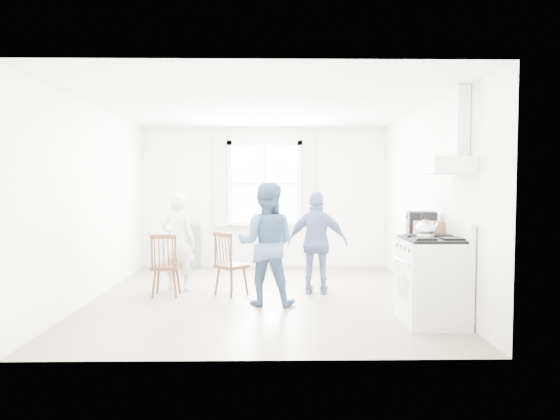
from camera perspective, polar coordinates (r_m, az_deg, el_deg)
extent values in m
cube|color=gray|center=(6.96, -2.06, -9.89)|extent=(4.62, 5.12, 0.02)
cube|color=white|center=(9.30, -1.75, 1.51)|extent=(4.62, 0.04, 2.64)
cube|color=white|center=(4.27, -2.78, -0.26)|extent=(4.62, 0.04, 2.64)
cube|color=white|center=(7.20, -20.45, 0.88)|extent=(0.04, 5.12, 2.64)
cube|color=white|center=(7.11, 16.54, 0.92)|extent=(0.04, 5.12, 2.64)
cube|color=white|center=(6.86, -2.10, 11.95)|extent=(4.62, 5.12, 0.02)
cube|color=white|center=(9.27, -1.76, 3.05)|extent=(1.20, 0.02, 1.40)
cube|color=white|center=(9.27, -1.77, 7.66)|extent=(1.38, 0.09, 0.09)
cube|color=white|center=(9.26, -1.75, -1.56)|extent=(1.38, 0.09, 0.09)
cube|color=white|center=(9.27, -5.76, 3.03)|extent=(0.09, 0.09, 1.58)
cube|color=white|center=(9.25, 2.24, 3.05)|extent=(0.09, 0.09, 1.58)
cube|color=white|center=(9.19, -1.76, -1.51)|extent=(1.38, 0.24, 0.06)
cube|color=beige|center=(9.27, -6.85, 3.34)|extent=(0.24, 0.05, 1.70)
cube|color=beige|center=(9.24, 3.33, 3.35)|extent=(0.24, 0.05, 1.70)
cube|color=white|center=(5.75, 18.26, 4.82)|extent=(0.45, 0.76, 0.18)
cube|color=white|center=(5.83, 19.75, 9.40)|extent=(0.14, 0.30, 0.76)
cube|color=slate|center=(9.31, -10.43, -4.10)|extent=(0.40, 0.30, 0.80)
cube|color=silver|center=(5.81, 16.97, -7.87)|extent=(0.65, 0.76, 0.92)
cube|color=black|center=(5.74, 17.04, -3.20)|extent=(0.61, 0.72, 0.03)
cube|color=silver|center=(5.83, 19.82, -2.32)|extent=(0.06, 0.76, 0.20)
cylinder|color=silver|center=(5.67, 13.67, -5.62)|extent=(0.02, 0.61, 0.02)
sphere|color=silver|center=(5.63, 16.28, -2.11)|extent=(0.21, 0.21, 0.21)
cylinder|color=silver|center=(5.64, 16.27, -2.74)|extent=(0.19, 0.19, 0.04)
torus|color=black|center=(5.62, 16.30, -0.85)|extent=(0.13, 0.05, 0.13)
cube|color=white|center=(6.49, 15.70, -6.80)|extent=(0.50, 0.55, 0.90)
cube|color=black|center=(6.45, 15.85, -2.12)|extent=(0.37, 0.34, 0.16)
cube|color=black|center=(6.44, 15.87, -0.80)|extent=(0.37, 0.34, 0.14)
cube|color=#926346|center=(6.20, 16.61, -2.15)|extent=(0.31, 0.22, 0.20)
cube|color=#482717|center=(7.08, -12.89, -6.41)|extent=(0.37, 0.35, 0.04)
cube|color=#482717|center=(6.89, -13.18, -4.68)|extent=(0.35, 0.06, 0.47)
cylinder|color=#482717|center=(7.11, -12.87, -8.04)|extent=(0.03, 0.03, 0.38)
cube|color=#482717|center=(7.00, -5.58, -6.38)|extent=(0.52, 0.52, 0.04)
cube|color=#482717|center=(6.86, -6.59, -4.54)|extent=(0.30, 0.28, 0.48)
cylinder|color=#482717|center=(7.04, -5.57, -8.07)|extent=(0.03, 0.03, 0.38)
imported|color=silver|center=(7.35, -11.58, -3.57)|extent=(0.62, 0.62, 1.42)
imported|color=#435C7E|center=(6.35, -1.58, -3.89)|extent=(0.86, 0.86, 1.56)
imported|color=navy|center=(7.01, 4.27, -3.76)|extent=(0.95, 0.95, 1.44)
imported|color=#367B40|center=(9.15, -0.56, -0.24)|extent=(0.24, 0.24, 0.35)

